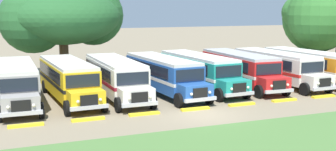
{
  "coord_description": "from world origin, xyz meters",
  "views": [
    {
      "loc": [
        -12.13,
        -23.59,
        6.75
      ],
      "look_at": [
        0.0,
        6.31,
        1.6
      ],
      "focal_mm": 46.18,
      "sensor_mm": 36.0,
      "label": 1
    }
  ],
  "objects_px": {
    "parked_bus_slot_6": "(240,68)",
    "parked_bus_slot_3": "(116,76)",
    "parked_bus_slot_2": "(68,78)",
    "parked_bus_slot_7": "(277,66)",
    "parked_bus_slot_5": "(199,70)",
    "parked_bus_slot_8": "(309,65)",
    "parked_bus_slot_1": "(17,81)",
    "broad_shade_tree": "(62,16)",
    "parked_bus_slot_4": "(164,73)",
    "secondary_tree": "(334,14)"
  },
  "relations": [
    {
      "from": "parked_bus_slot_6",
      "to": "parked_bus_slot_3",
      "type": "bearing_deg",
      "value": -86.98
    },
    {
      "from": "parked_bus_slot_2",
      "to": "parked_bus_slot_7",
      "type": "distance_m",
      "value": 18.0
    },
    {
      "from": "parked_bus_slot_5",
      "to": "parked_bus_slot_8",
      "type": "distance_m",
      "value": 10.56
    },
    {
      "from": "parked_bus_slot_2",
      "to": "parked_bus_slot_1",
      "type": "bearing_deg",
      "value": -92.58
    },
    {
      "from": "parked_bus_slot_2",
      "to": "parked_bus_slot_8",
      "type": "relative_size",
      "value": 1.0
    },
    {
      "from": "parked_bus_slot_3",
      "to": "broad_shade_tree",
      "type": "distance_m",
      "value": 12.28
    },
    {
      "from": "parked_bus_slot_7",
      "to": "parked_bus_slot_5",
      "type": "bearing_deg",
      "value": -96.75
    },
    {
      "from": "parked_bus_slot_4",
      "to": "parked_bus_slot_8",
      "type": "xyz_separation_m",
      "value": [
        13.95,
        -0.21,
        0.0
      ]
    },
    {
      "from": "parked_bus_slot_4",
      "to": "parked_bus_slot_8",
      "type": "height_order",
      "value": "same"
    },
    {
      "from": "parked_bus_slot_2",
      "to": "parked_bus_slot_3",
      "type": "xyz_separation_m",
      "value": [
        3.47,
        -0.35,
        0.0
      ]
    },
    {
      "from": "parked_bus_slot_4",
      "to": "secondary_tree",
      "type": "relative_size",
      "value": 0.77
    },
    {
      "from": "parked_bus_slot_5",
      "to": "parked_bus_slot_6",
      "type": "height_order",
      "value": "same"
    },
    {
      "from": "broad_shade_tree",
      "to": "parked_bus_slot_1",
      "type": "bearing_deg",
      "value": -114.2
    },
    {
      "from": "parked_bus_slot_3",
      "to": "parked_bus_slot_5",
      "type": "bearing_deg",
      "value": 93.45
    },
    {
      "from": "parked_bus_slot_4",
      "to": "parked_bus_slot_7",
      "type": "distance_m",
      "value": 10.7
    },
    {
      "from": "parked_bus_slot_2",
      "to": "broad_shade_tree",
      "type": "bearing_deg",
      "value": 169.86
    },
    {
      "from": "parked_bus_slot_5",
      "to": "parked_bus_slot_7",
      "type": "relative_size",
      "value": 1.0
    },
    {
      "from": "parked_bus_slot_1",
      "to": "secondary_tree",
      "type": "bearing_deg",
      "value": 100.17
    },
    {
      "from": "parked_bus_slot_1",
      "to": "broad_shade_tree",
      "type": "xyz_separation_m",
      "value": [
        4.94,
        10.99,
        4.31
      ]
    },
    {
      "from": "broad_shade_tree",
      "to": "secondary_tree",
      "type": "xyz_separation_m",
      "value": [
        28.07,
        -5.59,
        0.04
      ]
    },
    {
      "from": "parked_bus_slot_2",
      "to": "parked_bus_slot_5",
      "type": "height_order",
      "value": "same"
    },
    {
      "from": "parked_bus_slot_2",
      "to": "parked_bus_slot_4",
      "type": "distance_m",
      "value": 7.31
    },
    {
      "from": "parked_bus_slot_8",
      "to": "parked_bus_slot_7",
      "type": "bearing_deg",
      "value": -97.44
    },
    {
      "from": "parked_bus_slot_1",
      "to": "parked_bus_slot_2",
      "type": "distance_m",
      "value": 3.58
    },
    {
      "from": "parked_bus_slot_3",
      "to": "broad_shade_tree",
      "type": "bearing_deg",
      "value": -169.3
    },
    {
      "from": "parked_bus_slot_6",
      "to": "broad_shade_tree",
      "type": "xyz_separation_m",
      "value": [
        -13.15,
        11.02,
        4.31
      ]
    },
    {
      "from": "parked_bus_slot_2",
      "to": "parked_bus_slot_7",
      "type": "bearing_deg",
      "value": 85.35
    },
    {
      "from": "parked_bus_slot_1",
      "to": "parked_bus_slot_6",
      "type": "distance_m",
      "value": 18.09
    },
    {
      "from": "parked_bus_slot_8",
      "to": "secondary_tree",
      "type": "distance_m",
      "value": 11.09
    },
    {
      "from": "parked_bus_slot_1",
      "to": "parked_bus_slot_3",
      "type": "bearing_deg",
      "value": 88.33
    },
    {
      "from": "parked_bus_slot_1",
      "to": "secondary_tree",
      "type": "xyz_separation_m",
      "value": [
        33.01,
        5.39,
        4.35
      ]
    },
    {
      "from": "parked_bus_slot_4",
      "to": "parked_bus_slot_6",
      "type": "distance_m",
      "value": 7.23
    },
    {
      "from": "parked_bus_slot_4",
      "to": "parked_bus_slot_6",
      "type": "bearing_deg",
      "value": 89.65
    },
    {
      "from": "parked_bus_slot_3",
      "to": "parked_bus_slot_1",
      "type": "bearing_deg",
      "value": -92.49
    },
    {
      "from": "parked_bus_slot_6",
      "to": "parked_bus_slot_8",
      "type": "height_order",
      "value": "same"
    },
    {
      "from": "parked_bus_slot_4",
      "to": "secondary_tree",
      "type": "bearing_deg",
      "value": 101.0
    },
    {
      "from": "parked_bus_slot_1",
      "to": "parked_bus_slot_4",
      "type": "height_order",
      "value": "same"
    },
    {
      "from": "parked_bus_slot_5",
      "to": "parked_bus_slot_8",
      "type": "bearing_deg",
      "value": 82.06
    },
    {
      "from": "parked_bus_slot_2",
      "to": "parked_bus_slot_3",
      "type": "bearing_deg",
      "value": 81.19
    },
    {
      "from": "parked_bus_slot_2",
      "to": "parked_bus_slot_5",
      "type": "bearing_deg",
      "value": 87.33
    },
    {
      "from": "parked_bus_slot_5",
      "to": "broad_shade_tree",
      "type": "xyz_separation_m",
      "value": [
        -9.35,
        10.87,
        4.31
      ]
    },
    {
      "from": "parked_bus_slot_1",
      "to": "parked_bus_slot_7",
      "type": "relative_size",
      "value": 1.0
    },
    {
      "from": "parked_bus_slot_4",
      "to": "parked_bus_slot_1",
      "type": "bearing_deg",
      "value": -96.36
    },
    {
      "from": "parked_bus_slot_1",
      "to": "parked_bus_slot_5",
      "type": "bearing_deg",
      "value": 91.34
    },
    {
      "from": "broad_shade_tree",
      "to": "parked_bus_slot_2",
      "type": "bearing_deg",
      "value": -97.04
    },
    {
      "from": "parked_bus_slot_1",
      "to": "parked_bus_slot_4",
      "type": "xyz_separation_m",
      "value": [
        10.88,
        -0.48,
        0.0
      ]
    },
    {
      "from": "parked_bus_slot_3",
      "to": "parked_bus_slot_7",
      "type": "relative_size",
      "value": 1.0
    },
    {
      "from": "parked_bus_slot_1",
      "to": "parked_bus_slot_4",
      "type": "relative_size",
      "value": 0.99
    },
    {
      "from": "parked_bus_slot_5",
      "to": "parked_bus_slot_3",
      "type": "bearing_deg",
      "value": -90.21
    },
    {
      "from": "parked_bus_slot_2",
      "to": "secondary_tree",
      "type": "xyz_separation_m",
      "value": [
        29.42,
        5.36,
        4.35
      ]
    }
  ]
}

